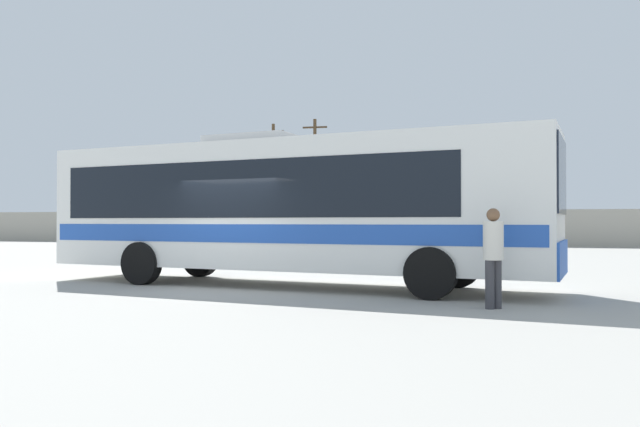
% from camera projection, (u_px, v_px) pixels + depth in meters
% --- Properties ---
extents(ground_plane, '(300.00, 300.00, 0.00)m').
position_uv_depth(ground_plane, '(341.00, 262.00, 23.94)').
color(ground_plane, '#A3A099').
extents(perimeter_wall, '(80.00, 0.30, 2.30)m').
position_uv_depth(perimeter_wall, '(411.00, 228.00, 41.15)').
color(perimeter_wall, '#9E998C').
rests_on(perimeter_wall, ground_plane).
extents(coach_bus_white_blue, '(12.57, 4.19, 3.64)m').
position_uv_depth(coach_bus_white_blue, '(282.00, 205.00, 15.14)').
color(coach_bus_white_blue, white).
rests_on(coach_bus_white_blue, ground_plane).
extents(attendant_by_bus_door, '(0.51, 0.51, 1.77)m').
position_uv_depth(attendant_by_bus_door, '(493.00, 252.00, 11.09)').
color(attendant_by_bus_door, '#38383D').
rests_on(attendant_by_bus_door, ground_plane).
extents(parked_car_leftmost_black, '(4.28, 2.20, 1.48)m').
position_uv_depth(parked_car_leftmost_black, '(177.00, 233.00, 40.77)').
color(parked_car_leftmost_black, black).
rests_on(parked_car_leftmost_black, ground_plane).
extents(parked_car_second_dark_blue, '(4.59, 2.11, 1.43)m').
position_uv_depth(parked_car_second_dark_blue, '(273.00, 234.00, 39.29)').
color(parked_car_second_dark_blue, navy).
rests_on(parked_car_second_dark_blue, ground_plane).
extents(parked_car_third_silver, '(4.63, 2.27, 1.49)m').
position_uv_depth(parked_car_third_silver, '(372.00, 234.00, 38.16)').
color(parked_car_third_silver, '#B7BABF').
rests_on(parked_car_third_silver, ground_plane).
extents(parked_car_rightmost_silver, '(4.41, 2.18, 1.49)m').
position_uv_depth(parked_car_rightmost_silver, '(466.00, 235.00, 36.50)').
color(parked_car_rightmost_silver, '#B7BABF').
rests_on(parked_car_rightmost_silver, ground_plane).
extents(utility_pole_near, '(1.79, 0.48, 9.04)m').
position_uv_depth(utility_pole_near, '(273.00, 180.00, 48.14)').
color(utility_pole_near, '#4C3823').
rests_on(utility_pole_near, ground_plane).
extents(utility_pole_far, '(1.80, 0.28, 9.04)m').
position_uv_depth(utility_pole_far, '(315.00, 178.00, 45.85)').
color(utility_pole_far, '#4C3823').
rests_on(utility_pole_far, ground_plane).
extents(roadside_tree_left, '(4.68, 4.68, 5.89)m').
position_uv_depth(roadside_tree_left, '(203.00, 194.00, 52.65)').
color(roadside_tree_left, brown).
rests_on(roadside_tree_left, ground_plane).
extents(roadside_tree_midleft, '(4.66, 4.66, 6.18)m').
position_uv_depth(roadside_tree_midleft, '(285.00, 188.00, 50.06)').
color(roadside_tree_midleft, brown).
rests_on(roadside_tree_midleft, ground_plane).
extents(roadside_tree_midright, '(4.03, 4.03, 5.96)m').
position_uv_depth(roadside_tree_midright, '(372.00, 184.00, 45.22)').
color(roadside_tree_midright, brown).
rests_on(roadside_tree_midright, ground_plane).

